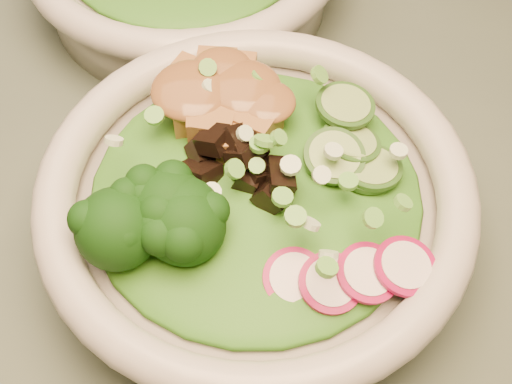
# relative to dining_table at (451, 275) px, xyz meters

# --- Properties ---
(dining_table) EXTENTS (1.20, 0.80, 0.75)m
(dining_table) POSITION_rel_dining_table_xyz_m (0.00, 0.00, 0.00)
(dining_table) COLOR black
(dining_table) RESTS_ON ground
(salad_bowl) EXTENTS (0.31, 0.31, 0.08)m
(salad_bowl) POSITION_rel_dining_table_xyz_m (-0.18, -0.05, 0.16)
(salad_bowl) COLOR beige
(salad_bowl) RESTS_ON dining_table
(lettuce_bed) EXTENTS (0.23, 0.23, 0.03)m
(lettuce_bed) POSITION_rel_dining_table_xyz_m (-0.18, -0.05, 0.18)
(lettuce_bed) COLOR #245B13
(lettuce_bed) RESTS_ON salad_bowl
(broccoli_florets) EXTENTS (0.11, 0.10, 0.05)m
(broccoli_florets) POSITION_rel_dining_table_xyz_m (-0.23, -0.09, 0.20)
(broccoli_florets) COLOR black
(broccoli_florets) RESTS_ON salad_bowl
(radish_slices) EXTENTS (0.13, 0.08, 0.02)m
(radish_slices) POSITION_rel_dining_table_xyz_m (-0.13, -0.11, 0.19)
(radish_slices) COLOR #990B41
(radish_slices) RESTS_ON salad_bowl
(cucumber_slices) EXTENTS (0.10, 0.10, 0.04)m
(cucumber_slices) POSITION_rel_dining_table_xyz_m (-0.11, -0.01, 0.20)
(cucumber_slices) COLOR #92BA67
(cucumber_slices) RESTS_ON salad_bowl
(mushroom_heap) EXTENTS (0.10, 0.10, 0.05)m
(mushroom_heap) POSITION_rel_dining_table_xyz_m (-0.18, -0.04, 0.20)
(mushroom_heap) COLOR black
(mushroom_heap) RESTS_ON salad_bowl
(tofu_cubes) EXTENTS (0.12, 0.10, 0.04)m
(tofu_cubes) POSITION_rel_dining_table_xyz_m (-0.21, 0.01, 0.20)
(tofu_cubes) COLOR olive
(tofu_cubes) RESTS_ON salad_bowl
(peanut_sauce) EXTENTS (0.08, 0.06, 0.02)m
(peanut_sauce) POSITION_rel_dining_table_xyz_m (-0.21, 0.01, 0.21)
(peanut_sauce) COLOR brown
(peanut_sauce) RESTS_ON tofu_cubes
(scallion_garnish) EXTENTS (0.22, 0.22, 0.03)m
(scallion_garnish) POSITION_rel_dining_table_xyz_m (-0.18, -0.05, 0.21)
(scallion_garnish) COLOR #60AD3D
(scallion_garnish) RESTS_ON salad_bowl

